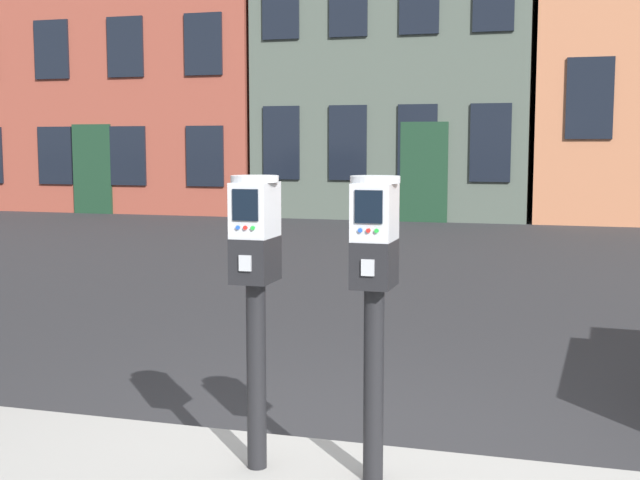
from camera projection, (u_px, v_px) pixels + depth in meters
parking_meter_near_kerb at (255, 269)px, 3.80m from camera, size 0.22×0.25×1.36m
parking_meter_twin_adjacent at (374, 273)px, 3.65m from camera, size 0.22×0.25×1.36m
townhouse_brick_corner at (147, 17)px, 22.14m from camera, size 7.77×5.95×9.94m
townhouse_brownstone at (406, 21)px, 19.88m from camera, size 6.03×5.20×9.08m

